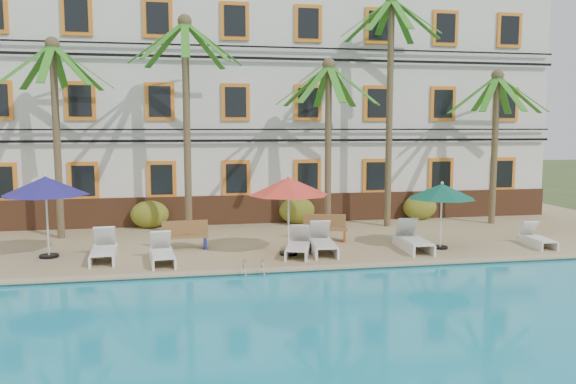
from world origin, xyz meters
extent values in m
plane|color=#384C23|center=(0.00, 0.00, 0.00)|extent=(100.00, 100.00, 0.00)
cube|color=tan|center=(0.00, 5.00, 0.12)|extent=(30.00, 12.00, 0.25)
cube|color=#1795B3|center=(0.00, -7.00, 0.10)|extent=(26.00, 12.00, 0.20)
cube|color=tan|center=(0.00, -0.90, 0.28)|extent=(30.00, 0.35, 0.06)
cube|color=silver|center=(0.00, 10.00, 5.25)|extent=(25.00, 6.00, 10.00)
cube|color=brown|center=(0.00, 6.94, 0.85)|extent=(25.00, 0.12, 1.20)
cube|color=orange|center=(-10.50, 6.95, 2.15)|extent=(1.15, 0.10, 1.50)
cube|color=black|center=(-10.50, 6.90, 2.15)|extent=(0.85, 0.04, 1.20)
cube|color=orange|center=(-7.50, 6.95, 2.15)|extent=(1.15, 0.10, 1.50)
cube|color=black|center=(-7.50, 6.90, 2.15)|extent=(0.85, 0.04, 1.20)
cube|color=orange|center=(-4.50, 6.95, 2.15)|extent=(1.15, 0.10, 1.50)
cube|color=black|center=(-4.50, 6.90, 2.15)|extent=(0.85, 0.04, 1.20)
cube|color=orange|center=(-1.50, 6.95, 2.15)|extent=(1.15, 0.10, 1.50)
cube|color=black|center=(-1.50, 6.90, 2.15)|extent=(0.85, 0.04, 1.20)
cube|color=orange|center=(1.50, 6.95, 2.15)|extent=(1.15, 0.10, 1.50)
cube|color=black|center=(1.50, 6.90, 2.15)|extent=(0.85, 0.04, 1.20)
cube|color=orange|center=(4.50, 6.95, 2.15)|extent=(1.15, 0.10, 1.50)
cube|color=black|center=(4.50, 6.90, 2.15)|extent=(0.85, 0.04, 1.20)
cube|color=orange|center=(7.50, 6.95, 2.15)|extent=(1.15, 0.10, 1.50)
cube|color=black|center=(7.50, 6.90, 2.15)|extent=(0.85, 0.04, 1.20)
cube|color=orange|center=(10.50, 6.95, 2.15)|extent=(1.15, 0.10, 1.50)
cube|color=black|center=(10.50, 6.90, 2.15)|extent=(0.85, 0.04, 1.20)
cube|color=orange|center=(-7.50, 6.95, 5.25)|extent=(1.15, 0.10, 1.50)
cube|color=black|center=(-7.50, 6.90, 5.25)|extent=(0.85, 0.04, 1.20)
cube|color=orange|center=(-4.50, 6.95, 5.25)|extent=(1.15, 0.10, 1.50)
cube|color=black|center=(-4.50, 6.90, 5.25)|extent=(0.85, 0.04, 1.20)
cube|color=orange|center=(-1.50, 6.95, 5.25)|extent=(1.15, 0.10, 1.50)
cube|color=black|center=(-1.50, 6.90, 5.25)|extent=(0.85, 0.04, 1.20)
cube|color=orange|center=(1.50, 6.95, 5.25)|extent=(1.15, 0.10, 1.50)
cube|color=black|center=(1.50, 6.90, 5.25)|extent=(0.85, 0.04, 1.20)
cube|color=orange|center=(4.50, 6.95, 5.25)|extent=(1.15, 0.10, 1.50)
cube|color=black|center=(4.50, 6.90, 5.25)|extent=(0.85, 0.04, 1.20)
cube|color=orange|center=(7.50, 6.95, 5.25)|extent=(1.15, 0.10, 1.50)
cube|color=black|center=(7.50, 6.90, 5.25)|extent=(0.85, 0.04, 1.20)
cube|color=orange|center=(10.50, 6.95, 5.25)|extent=(1.15, 0.10, 1.50)
cube|color=black|center=(10.50, 6.90, 5.25)|extent=(0.85, 0.04, 1.20)
cube|color=orange|center=(-7.50, 6.95, 8.45)|extent=(1.15, 0.10, 1.50)
cube|color=black|center=(-7.50, 6.90, 8.45)|extent=(0.85, 0.04, 1.20)
cube|color=orange|center=(-4.50, 6.95, 8.45)|extent=(1.15, 0.10, 1.50)
cube|color=black|center=(-4.50, 6.90, 8.45)|extent=(0.85, 0.04, 1.20)
cube|color=orange|center=(-1.50, 6.95, 8.45)|extent=(1.15, 0.10, 1.50)
cube|color=black|center=(-1.50, 6.90, 8.45)|extent=(0.85, 0.04, 1.20)
cube|color=orange|center=(1.50, 6.95, 8.45)|extent=(1.15, 0.10, 1.50)
cube|color=black|center=(1.50, 6.90, 8.45)|extent=(0.85, 0.04, 1.20)
cube|color=orange|center=(4.50, 6.95, 8.45)|extent=(1.15, 0.10, 1.50)
cube|color=black|center=(4.50, 6.90, 8.45)|extent=(0.85, 0.04, 1.20)
cube|color=orange|center=(7.50, 6.95, 8.45)|extent=(1.15, 0.10, 1.50)
cube|color=black|center=(7.50, 6.90, 8.45)|extent=(0.85, 0.04, 1.20)
cube|color=orange|center=(10.50, 6.95, 8.45)|extent=(1.15, 0.10, 1.50)
cube|color=black|center=(10.50, 6.90, 8.45)|extent=(0.85, 0.04, 1.20)
cube|color=black|center=(0.00, 6.80, 3.70)|extent=(25.00, 0.08, 0.10)
cube|color=black|center=(0.00, 6.80, 4.15)|extent=(25.00, 0.08, 0.06)
cube|color=black|center=(0.00, 6.80, 7.00)|extent=(25.00, 0.08, 0.10)
cube|color=black|center=(0.00, 6.80, 7.45)|extent=(25.00, 0.08, 0.06)
cylinder|color=brown|center=(-8.03, 5.12, 3.69)|extent=(0.26, 0.26, 6.88)
sphere|color=brown|center=(-8.03, 5.12, 7.13)|extent=(0.50, 0.50, 0.50)
cube|color=#2B751B|center=(-8.03, 6.12, 6.38)|extent=(0.28, 2.02, 1.52)
cube|color=#2B751B|center=(-8.74, 5.83, 6.38)|extent=(1.63, 1.63, 1.52)
cube|color=#2B751B|center=(-9.03, 5.12, 6.38)|extent=(2.02, 0.28, 1.52)
cube|color=#2B751B|center=(-8.74, 4.41, 6.38)|extent=(1.63, 1.63, 1.52)
cube|color=#2B751B|center=(-8.03, 4.12, 6.38)|extent=(0.28, 2.02, 1.52)
cube|color=#2B751B|center=(-7.33, 4.41, 6.38)|extent=(1.63, 1.63, 1.52)
cube|color=#2B751B|center=(-7.03, 5.12, 6.38)|extent=(2.02, 0.28, 1.52)
cube|color=#2B751B|center=(-7.33, 5.83, 6.38)|extent=(1.63, 1.63, 1.52)
cylinder|color=brown|center=(-3.47, 4.64, 4.11)|extent=(0.26, 0.26, 7.71)
sphere|color=brown|center=(-3.47, 4.64, 7.96)|extent=(0.50, 0.50, 0.50)
cube|color=#2B751B|center=(-3.47, 5.64, 7.21)|extent=(0.28, 2.02, 1.52)
cube|color=#2B751B|center=(-4.18, 5.35, 7.21)|extent=(1.63, 1.63, 1.52)
cube|color=#2B751B|center=(-4.48, 4.64, 7.21)|extent=(2.02, 0.28, 1.52)
cube|color=#2B751B|center=(-4.18, 3.93, 7.21)|extent=(1.63, 1.63, 1.52)
cube|color=#2B751B|center=(-3.47, 3.64, 7.21)|extent=(0.28, 2.02, 1.52)
cube|color=#2B751B|center=(-2.77, 3.93, 7.21)|extent=(1.63, 1.63, 1.52)
cube|color=#2B751B|center=(-2.47, 4.64, 7.21)|extent=(2.02, 0.28, 1.52)
cube|color=#2B751B|center=(-2.77, 5.35, 7.21)|extent=(1.63, 1.63, 1.52)
cylinder|color=brown|center=(1.83, 4.81, 3.41)|extent=(0.26, 0.26, 6.33)
sphere|color=brown|center=(1.83, 4.81, 6.58)|extent=(0.50, 0.50, 0.50)
cube|color=#2B751B|center=(1.83, 5.81, 5.83)|extent=(0.28, 2.02, 1.52)
cube|color=#2B751B|center=(1.12, 5.51, 5.83)|extent=(1.63, 1.63, 1.52)
cube|color=#2B751B|center=(0.83, 4.81, 5.83)|extent=(2.02, 0.28, 1.52)
cube|color=#2B751B|center=(1.12, 4.10, 5.83)|extent=(1.63, 1.63, 1.52)
cube|color=#2B751B|center=(1.83, 3.81, 5.83)|extent=(0.28, 2.02, 1.52)
cube|color=#2B751B|center=(2.53, 4.10, 5.83)|extent=(1.63, 1.63, 1.52)
cube|color=#2B751B|center=(2.83, 4.81, 5.83)|extent=(2.02, 0.28, 1.52)
cube|color=#2B751B|center=(2.53, 5.51, 5.83)|extent=(1.63, 1.63, 1.52)
cylinder|color=brown|center=(4.46, 5.34, 4.74)|extent=(0.26, 0.26, 8.97)
cube|color=#2B751B|center=(4.46, 6.34, 8.47)|extent=(0.28, 2.02, 1.52)
cube|color=#2B751B|center=(3.76, 6.05, 8.47)|extent=(1.63, 1.63, 1.52)
cube|color=#2B751B|center=(3.46, 5.34, 8.47)|extent=(2.02, 0.28, 1.52)
cube|color=#2B751B|center=(3.76, 4.64, 8.47)|extent=(1.63, 1.63, 1.52)
cube|color=#2B751B|center=(4.46, 4.34, 8.47)|extent=(0.28, 2.02, 1.52)
cube|color=#2B751B|center=(5.17, 4.64, 8.47)|extent=(1.63, 1.63, 1.52)
cube|color=#2B751B|center=(5.46, 5.34, 8.47)|extent=(2.02, 0.28, 1.52)
cube|color=#2B751B|center=(5.17, 6.05, 8.47)|extent=(1.63, 1.63, 1.52)
cylinder|color=brown|center=(8.99, 5.18, 3.29)|extent=(0.26, 0.26, 6.08)
sphere|color=brown|center=(8.99, 5.18, 6.33)|extent=(0.50, 0.50, 0.50)
cube|color=#2B751B|center=(8.99, 6.18, 5.58)|extent=(0.28, 2.02, 1.52)
cube|color=#2B751B|center=(8.28, 5.89, 5.58)|extent=(1.63, 1.63, 1.52)
cube|color=#2B751B|center=(7.99, 5.18, 5.58)|extent=(2.02, 0.28, 1.52)
cube|color=#2B751B|center=(8.28, 4.48, 5.58)|extent=(1.63, 1.63, 1.52)
cube|color=#2B751B|center=(8.99, 4.18, 5.58)|extent=(0.28, 2.02, 1.52)
cube|color=#2B751B|center=(9.69, 4.48, 5.58)|extent=(1.63, 1.63, 1.52)
cube|color=#2B751B|center=(9.99, 5.18, 5.58)|extent=(2.02, 0.28, 1.52)
cube|color=#2B751B|center=(9.69, 5.89, 5.58)|extent=(1.63, 1.63, 1.52)
ellipsoid|color=#265418|center=(-4.99, 6.60, 0.80)|extent=(1.50, 0.90, 1.10)
ellipsoid|color=#265418|center=(0.98, 6.60, 0.80)|extent=(1.50, 0.90, 1.10)
ellipsoid|color=#265418|center=(6.41, 6.60, 0.80)|extent=(1.50, 0.90, 1.10)
cylinder|color=black|center=(-7.75, 1.96, 0.29)|extent=(0.58, 0.58, 0.08)
cylinder|color=silver|center=(-7.75, 1.96, 1.49)|extent=(0.06, 0.06, 2.48)
cone|color=navy|center=(-7.75, 1.96, 2.47)|extent=(2.58, 2.58, 0.57)
sphere|color=silver|center=(-7.75, 1.96, 2.78)|extent=(0.10, 0.10, 0.10)
cylinder|color=black|center=(-0.42, 0.99, 0.29)|extent=(0.57, 0.57, 0.08)
cylinder|color=silver|center=(-0.42, 0.99, 1.46)|extent=(0.06, 0.06, 2.42)
cone|color=red|center=(-0.42, 0.99, 2.42)|extent=(2.53, 2.53, 0.56)
sphere|color=silver|center=(-0.42, 0.99, 2.72)|extent=(0.10, 0.10, 0.10)
cylinder|color=black|center=(4.69, 0.98, 0.29)|extent=(0.50, 0.50, 0.07)
cylinder|color=silver|center=(4.69, 0.98, 1.31)|extent=(0.06, 0.06, 2.13)
cone|color=#0E5240|center=(4.69, 0.98, 2.16)|extent=(2.22, 2.22, 0.49)
sphere|color=silver|center=(4.69, 0.98, 2.42)|extent=(0.10, 0.10, 0.10)
cube|color=white|center=(-6.01, 0.99, 0.60)|extent=(0.74, 1.45, 0.06)
cube|color=white|center=(-6.08, 1.96, 0.84)|extent=(0.68, 0.56, 0.70)
cube|color=white|center=(-6.35, 1.24, 0.41)|extent=(0.20, 2.00, 0.32)
cube|color=white|center=(-5.71, 1.28, 0.41)|extent=(0.20, 2.00, 0.32)
cube|color=white|center=(-4.26, 0.34, 0.57)|extent=(0.74, 1.37, 0.06)
cube|color=white|center=(-4.35, 1.24, 0.81)|extent=(0.65, 0.55, 0.66)
cube|color=white|center=(-4.59, 0.56, 0.40)|extent=(0.26, 1.87, 0.30)
cube|color=white|center=(-3.98, 0.62, 0.40)|extent=(0.26, 1.87, 0.30)
cube|color=white|center=(-0.20, 0.62, 0.58)|extent=(0.96, 1.44, 0.06)
cube|color=white|center=(0.05, 1.50, 0.81)|extent=(0.72, 0.64, 0.66)
cube|color=white|center=(-0.43, 0.95, 0.40)|extent=(0.59, 1.83, 0.31)
cube|color=white|center=(0.16, 0.78, 0.40)|extent=(0.59, 1.83, 0.31)
cube|color=white|center=(0.67, 0.77, 0.60)|extent=(0.79, 1.49, 0.07)
cube|color=white|center=(0.76, 1.76, 0.86)|extent=(0.71, 0.59, 0.72)
cube|color=white|center=(0.37, 1.07, 0.42)|extent=(0.24, 2.04, 0.33)
cube|color=white|center=(1.03, 1.02, 0.42)|extent=(0.24, 2.04, 0.33)
cube|color=white|center=(3.70, 0.64, 0.61)|extent=(0.74, 1.48, 0.07)
cube|color=white|center=(3.75, 1.64, 0.86)|extent=(0.70, 0.57, 0.72)
cube|color=white|center=(3.37, 0.93, 0.42)|extent=(0.17, 2.07, 0.34)
cube|color=white|center=(4.04, 0.90, 0.42)|extent=(0.17, 2.07, 0.34)
cube|color=white|center=(8.04, 0.51, 0.54)|extent=(0.63, 1.21, 0.05)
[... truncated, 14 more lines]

